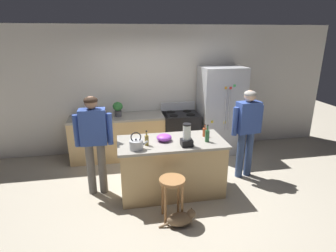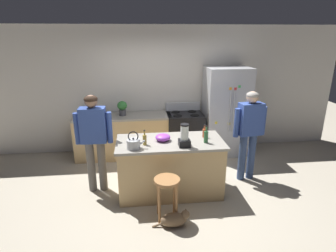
% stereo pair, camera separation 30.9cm
% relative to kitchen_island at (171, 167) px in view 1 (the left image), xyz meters
% --- Properties ---
extents(ground_plane, '(14.00, 14.00, 0.00)m').
position_rel_kitchen_island_xyz_m(ground_plane, '(0.00, 0.00, -0.45)').
color(ground_plane, '#B2A893').
extents(back_wall, '(8.00, 0.10, 2.70)m').
position_rel_kitchen_island_xyz_m(back_wall, '(0.00, 1.95, 0.90)').
color(back_wall, silver).
rests_on(back_wall, ground_plane).
extents(kitchen_island, '(1.69, 0.82, 0.90)m').
position_rel_kitchen_island_xyz_m(kitchen_island, '(0.00, 0.00, 0.00)').
color(kitchen_island, tan).
rests_on(kitchen_island, ground_plane).
extents(back_counter_run, '(2.00, 0.64, 0.90)m').
position_rel_kitchen_island_xyz_m(back_counter_run, '(-0.80, 1.55, -0.00)').
color(back_counter_run, tan).
rests_on(back_counter_run, ground_plane).
extents(refrigerator, '(0.90, 0.73, 1.87)m').
position_rel_kitchen_island_xyz_m(refrigerator, '(1.38, 1.50, 0.48)').
color(refrigerator, '#B7BABF').
rests_on(refrigerator, ground_plane).
extents(stove_range, '(0.76, 0.65, 1.08)m').
position_rel_kitchen_island_xyz_m(stove_range, '(0.50, 1.52, 0.01)').
color(stove_range, black).
rests_on(stove_range, ground_plane).
extents(person_by_island_left, '(0.59, 0.22, 1.63)m').
position_rel_kitchen_island_xyz_m(person_by_island_left, '(-1.20, 0.19, 0.53)').
color(person_by_island_left, '#66605B').
rests_on(person_by_island_left, ground_plane).
extents(person_by_sink_right, '(0.60, 0.27, 1.61)m').
position_rel_kitchen_island_xyz_m(person_by_sink_right, '(1.41, 0.29, 0.52)').
color(person_by_sink_right, '#384C7A').
rests_on(person_by_sink_right, ground_plane).
extents(bar_stool, '(0.36, 0.36, 0.63)m').
position_rel_kitchen_island_xyz_m(bar_stool, '(-0.13, -0.71, 0.04)').
color(bar_stool, '#9E6B3D').
rests_on(bar_stool, ground_plane).
extents(cat, '(0.52, 0.18, 0.26)m').
position_rel_kitchen_island_xyz_m(cat, '(-0.04, -0.89, -0.35)').
color(cat, brown).
rests_on(cat, ground_plane).
extents(potted_plant, '(0.20, 0.20, 0.30)m').
position_rel_kitchen_island_xyz_m(potted_plant, '(-0.81, 1.55, 0.62)').
color(potted_plant, '#4C4C51').
rests_on(potted_plant, back_counter_run).
extents(blender_appliance, '(0.17, 0.17, 0.35)m').
position_rel_kitchen_island_xyz_m(blender_appliance, '(0.19, -0.23, 0.60)').
color(blender_appliance, black).
rests_on(blender_appliance, kitchen_island).
extents(bottle_cooking_sauce, '(0.06, 0.06, 0.22)m').
position_rel_kitchen_island_xyz_m(bottle_cooking_sauce, '(0.58, 0.11, 0.53)').
color(bottle_cooking_sauce, '#B24C26').
rests_on(bottle_cooking_sauce, kitchen_island).
extents(bottle_olive_oil, '(0.07, 0.07, 0.28)m').
position_rel_kitchen_island_xyz_m(bottle_olive_oil, '(0.54, -0.13, 0.55)').
color(bottle_olive_oil, '#2D6638').
rests_on(bottle_olive_oil, kitchen_island).
extents(bottle_vinegar, '(0.06, 0.06, 0.24)m').
position_rel_kitchen_island_xyz_m(bottle_vinegar, '(-0.40, -0.11, 0.54)').
color(bottle_vinegar, olive).
rests_on(bottle_vinegar, kitchen_island).
extents(mixing_bowl, '(0.24, 0.24, 0.11)m').
position_rel_kitchen_island_xyz_m(mixing_bowl, '(-0.11, 0.03, 0.50)').
color(mixing_bowl, purple).
rests_on(mixing_bowl, kitchen_island).
extents(tea_kettle, '(0.28, 0.20, 0.27)m').
position_rel_kitchen_island_xyz_m(tea_kettle, '(-0.57, -0.24, 0.53)').
color(tea_kettle, '#B7BABF').
rests_on(tea_kettle, kitchen_island).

